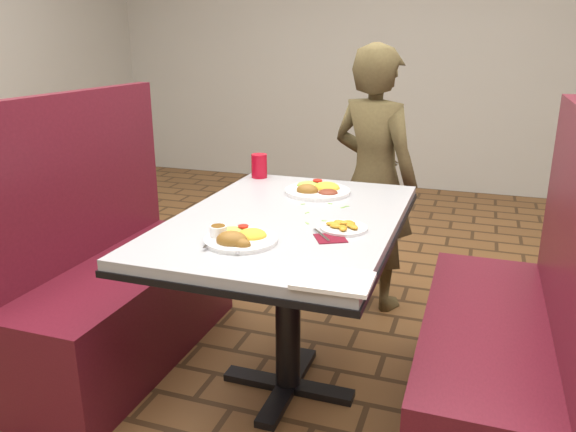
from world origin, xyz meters
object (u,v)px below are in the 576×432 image
at_px(booth_bench_left, 117,289).
at_px(near_dinner_plate, 239,234).
at_px(dining_table, 288,240).
at_px(booth_bench_right, 502,352).
at_px(diner_person, 374,180).
at_px(plantain_plate, 344,227).
at_px(red_tumbler, 259,166).
at_px(far_dinner_plate, 318,187).

xyz_separation_m(booth_bench_left, near_dinner_plate, (0.74, -0.32, 0.45)).
distance_m(dining_table, booth_bench_right, 0.86).
bearing_deg(near_dinner_plate, diner_person, 80.57).
bearing_deg(booth_bench_right, diner_person, 124.88).
bearing_deg(near_dinner_plate, plantain_plate, 38.47).
bearing_deg(red_tumbler, booth_bench_right, -25.32).
relative_size(far_dinner_plate, plantain_plate, 1.70).
bearing_deg(booth_bench_left, far_dinner_plate, 23.54).
bearing_deg(diner_person, dining_table, 105.84).
height_order(booth_bench_left, plantain_plate, booth_bench_left).
height_order(booth_bench_right, red_tumbler, booth_bench_right).
relative_size(near_dinner_plate, red_tumbler, 2.14).
bearing_deg(plantain_plate, far_dinner_plate, 116.65).
distance_m(dining_table, plantain_plate, 0.27).
xyz_separation_m(booth_bench_right, plantain_plate, (-0.56, -0.09, 0.43)).
xyz_separation_m(dining_table, booth_bench_left, (-0.80, 0.00, -0.32)).
height_order(booth_bench_right, near_dinner_plate, booth_bench_right).
height_order(near_dinner_plate, red_tumbler, red_tumbler).
xyz_separation_m(booth_bench_right, near_dinner_plate, (-0.86, -0.32, 0.45)).
distance_m(booth_bench_right, plantain_plate, 0.71).
height_order(far_dinner_plate, plantain_plate, far_dinner_plate).
height_order(booth_bench_left, red_tumbler, booth_bench_left).
bearing_deg(far_dinner_plate, near_dinner_plate, -96.18).
xyz_separation_m(dining_table, plantain_plate, (0.23, -0.09, 0.11)).
bearing_deg(dining_table, booth_bench_right, 0.00).
bearing_deg(dining_table, plantain_plate, -20.00).
xyz_separation_m(far_dinner_plate, red_tumbler, (-0.34, 0.18, 0.03)).
relative_size(near_dinner_plate, plantain_plate, 1.47).
xyz_separation_m(booth_bench_left, plantain_plate, (1.03, -0.09, 0.43)).
height_order(diner_person, far_dinner_plate, diner_person).
distance_m(booth_bench_left, near_dinner_plate, 0.92).
distance_m(booth_bench_right, red_tumbler, 1.33).
relative_size(dining_table, near_dinner_plate, 5.04).
relative_size(booth_bench_right, diner_person, 0.88).
bearing_deg(far_dinner_plate, plantain_plate, -63.35).
relative_size(booth_bench_right, plantain_plate, 7.31).
bearing_deg(red_tumbler, diner_person, 39.84).
distance_m(far_dinner_plate, red_tumbler, 0.39).
bearing_deg(diner_person, booth_bench_right, 149.80).
xyz_separation_m(diner_person, plantain_plate, (0.09, -1.02, 0.08)).
bearing_deg(far_dinner_plate, booth_bench_left, -156.46).
bearing_deg(near_dinner_plate, red_tumbler, 107.59).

